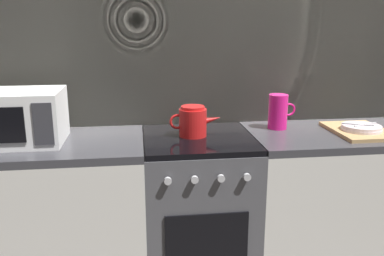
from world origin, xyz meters
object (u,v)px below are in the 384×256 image
dish_pile (360,130)px  stove_unit (198,213)px  microwave (17,117)px  kettle (193,121)px  pitcher (278,112)px

dish_pile → stove_unit: bearing=177.5°
stove_unit → microwave: microwave is taller
microwave → dish_pile: size_ratio=1.15×
kettle → microwave: bearing=-179.5°
stove_unit → microwave: size_ratio=1.96×
microwave → kettle: (0.91, 0.01, -0.05)m
stove_unit → dish_pile: size_ratio=2.25×
stove_unit → pitcher: pitcher is taller
microwave → dish_pile: 1.85m
microwave → kettle: 0.91m
stove_unit → kettle: bearing=141.1°
stove_unit → dish_pile: 1.03m
microwave → pitcher: bearing=4.2°
dish_pile → kettle: bearing=176.3°
stove_unit → dish_pile: (0.91, -0.04, 0.47)m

